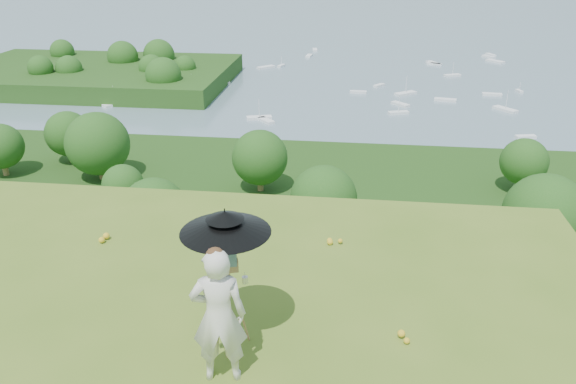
# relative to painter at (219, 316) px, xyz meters

# --- Properties ---
(forest_slope) EXTENTS (140.00, 56.00, 22.00)m
(forest_slope) POSITION_rel_painter_xyz_m (-1.15, 33.66, -29.94)
(forest_slope) COLOR #1A380F
(forest_slope) RESTS_ON bay_water
(shoreline_tier) EXTENTS (170.00, 28.00, 8.00)m
(shoreline_tier) POSITION_rel_painter_xyz_m (-1.15, 73.66, -36.94)
(shoreline_tier) COLOR #6B6155
(shoreline_tier) RESTS_ON bay_water
(bay_water) EXTENTS (700.00, 700.00, 0.00)m
(bay_water) POSITION_rel_painter_xyz_m (-1.15, 238.66, -34.94)
(bay_water) COLOR slate
(bay_water) RESTS_ON ground
(peninsula) EXTENTS (90.00, 60.00, 12.00)m
(peninsula) POSITION_rel_painter_xyz_m (-76.15, 153.66, -29.94)
(peninsula) COLOR #1A380F
(peninsula) RESTS_ON bay_water
(slope_trees) EXTENTS (110.00, 50.00, 6.00)m
(slope_trees) POSITION_rel_painter_xyz_m (-1.15, 33.66, -15.94)
(slope_trees) COLOR #1C5419
(slope_trees) RESTS_ON forest_slope
(harbor_town) EXTENTS (110.00, 22.00, 5.00)m
(harbor_town) POSITION_rel_painter_xyz_m (-1.15, 73.66, -30.44)
(harbor_town) COLOR silver
(harbor_town) RESTS_ON shoreline_tier
(moored_boats) EXTENTS (140.00, 140.00, 0.70)m
(moored_boats) POSITION_rel_painter_xyz_m (-13.65, 159.66, -34.59)
(moored_boats) COLOR white
(moored_boats) RESTS_ON bay_water
(painter) EXTENTS (0.75, 0.56, 1.87)m
(painter) POSITION_rel_painter_xyz_m (0.00, 0.00, 0.00)
(painter) COLOR beige
(painter) RESTS_ON ground
(field_easel) EXTENTS (0.70, 0.70, 1.47)m
(field_easel) POSITION_rel_painter_xyz_m (-0.01, 0.61, -0.20)
(field_easel) COLOR #91613D
(field_easel) RESTS_ON ground
(sun_umbrella) EXTENTS (1.31, 1.31, 0.87)m
(sun_umbrella) POSITION_rel_painter_xyz_m (-0.02, 0.64, 0.71)
(sun_umbrella) COLOR black
(sun_umbrella) RESTS_ON field_easel
(painter_cap) EXTENTS (0.29, 0.32, 0.10)m
(painter_cap) POSITION_rel_painter_xyz_m (0.00, 0.00, 0.88)
(painter_cap) COLOR pink
(painter_cap) RESTS_ON painter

